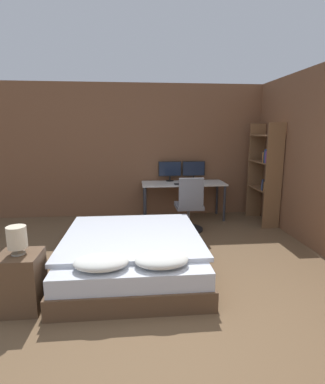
% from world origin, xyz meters
% --- Properties ---
extents(ground_plane, '(20.00, 20.00, 0.00)m').
position_xyz_m(ground_plane, '(0.00, 0.00, 0.00)').
color(ground_plane, brown).
extents(wall_back, '(12.00, 0.06, 2.70)m').
position_xyz_m(wall_back, '(0.00, 4.01, 1.35)').
color(wall_back, brown).
rests_on(wall_back, ground_plane).
extents(bed, '(1.71, 2.02, 0.54)m').
position_xyz_m(bed, '(-0.59, 1.33, 0.23)').
color(bed, brown).
rests_on(bed, ground_plane).
extents(nightstand, '(0.40, 0.40, 0.58)m').
position_xyz_m(nightstand, '(-1.68, 0.62, 0.29)').
color(nightstand, brown).
rests_on(nightstand, ground_plane).
extents(bedside_lamp, '(0.18, 0.18, 0.28)m').
position_xyz_m(bedside_lamp, '(-1.68, 0.62, 0.75)').
color(bedside_lamp, gray).
rests_on(bedside_lamp, nightstand).
extents(desk, '(1.66, 0.64, 0.74)m').
position_xyz_m(desk, '(0.43, 3.62, 0.66)').
color(desk, beige).
rests_on(desk, ground_plane).
extents(monitor_left, '(0.47, 0.16, 0.41)m').
position_xyz_m(monitor_left, '(0.19, 3.84, 0.98)').
color(monitor_left, black).
rests_on(monitor_left, desk).
extents(monitor_right, '(0.47, 0.16, 0.41)m').
position_xyz_m(monitor_right, '(0.68, 3.84, 0.98)').
color(monitor_right, black).
rests_on(monitor_right, desk).
extents(keyboard, '(0.42, 0.13, 0.02)m').
position_xyz_m(keyboard, '(0.43, 3.40, 0.75)').
color(keyboard, black).
rests_on(keyboard, desk).
extents(computer_mouse, '(0.07, 0.05, 0.04)m').
position_xyz_m(computer_mouse, '(0.73, 3.40, 0.76)').
color(computer_mouse, black).
rests_on(computer_mouse, desk).
extents(office_chair, '(0.52, 0.52, 0.99)m').
position_xyz_m(office_chair, '(0.41, 2.81, 0.40)').
color(office_chair, black).
rests_on(office_chair, ground_plane).
extents(bookshelf, '(0.32, 0.83, 1.90)m').
position_xyz_m(bookshelf, '(1.93, 3.15, 1.05)').
color(bookshelf, brown).
rests_on(bookshelf, ground_plane).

